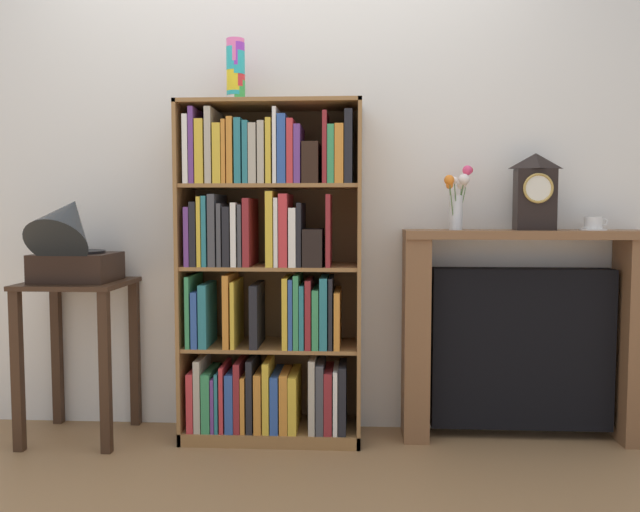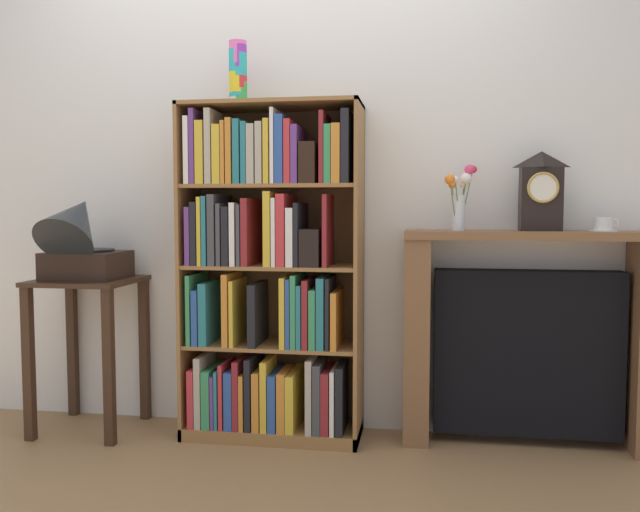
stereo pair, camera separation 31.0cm
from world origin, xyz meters
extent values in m
cube|color=#997047|center=(0.00, 0.00, -0.01)|extent=(7.73, 6.40, 0.02)
cube|color=silver|center=(0.13, 0.30, 1.30)|extent=(4.73, 0.08, 2.60)
cube|color=olive|center=(-0.42, 0.09, 0.80)|extent=(0.02, 0.34, 1.60)
cube|color=olive|center=(0.42, 0.09, 0.80)|extent=(0.02, 0.34, 1.60)
cube|color=brown|center=(0.00, 0.25, 0.80)|extent=(0.85, 0.01, 1.60)
cube|color=olive|center=(0.00, 0.09, 1.59)|extent=(0.85, 0.34, 0.02)
cube|color=olive|center=(0.00, 0.09, 0.03)|extent=(0.85, 0.34, 0.06)
cube|color=#C63338|center=(-0.37, 0.04, 0.20)|extent=(0.03, 0.24, 0.28)
cube|color=#B2A893|center=(-0.33, 0.05, 0.23)|extent=(0.03, 0.24, 0.34)
cube|color=#388E56|center=(-0.29, 0.06, 0.20)|extent=(0.04, 0.27, 0.28)
cube|color=#663884|center=(-0.26, 0.05, 0.19)|extent=(0.02, 0.25, 0.25)
cube|color=teal|center=(-0.24, 0.04, 0.20)|extent=(0.02, 0.23, 0.28)
cube|color=#C63338|center=(-0.22, 0.04, 0.22)|extent=(0.02, 0.23, 0.31)
cube|color=#2D519E|center=(-0.18, 0.07, 0.20)|extent=(0.04, 0.29, 0.28)
cube|color=maroon|center=(-0.15, 0.07, 0.22)|extent=(0.03, 0.28, 0.33)
cube|color=orange|center=(-0.12, 0.04, 0.19)|extent=(0.02, 0.24, 0.26)
cube|color=black|center=(-0.09, 0.07, 0.23)|extent=(0.03, 0.28, 0.34)
cube|color=orange|center=(-0.05, 0.04, 0.20)|extent=(0.03, 0.23, 0.28)
cube|color=gold|center=(-0.01, 0.04, 0.23)|extent=(0.03, 0.23, 0.33)
cube|color=#2D519E|center=(0.03, 0.07, 0.19)|extent=(0.04, 0.28, 0.27)
cube|color=orange|center=(0.07, 0.04, 0.20)|extent=(0.04, 0.23, 0.28)
cube|color=gold|center=(0.11, 0.07, 0.19)|extent=(0.04, 0.29, 0.27)
cube|color=#B2A893|center=(0.20, 0.05, 0.23)|extent=(0.03, 0.24, 0.35)
cube|color=#424247|center=(0.24, 0.05, 0.22)|extent=(0.04, 0.25, 0.33)
cube|color=maroon|center=(0.28, 0.05, 0.21)|extent=(0.04, 0.26, 0.29)
cube|color=white|center=(0.31, 0.05, 0.21)|extent=(0.02, 0.25, 0.30)
cube|color=black|center=(0.34, 0.04, 0.22)|extent=(0.04, 0.23, 0.32)
cube|color=olive|center=(0.00, 0.09, 0.45)|extent=(0.82, 0.32, 0.02)
cube|color=#388E56|center=(-0.37, 0.07, 0.63)|extent=(0.02, 0.29, 0.33)
cube|color=#2D519E|center=(-0.34, 0.06, 0.59)|extent=(0.03, 0.27, 0.26)
cube|color=teal|center=(-0.30, 0.05, 0.61)|extent=(0.04, 0.24, 0.30)
cube|color=orange|center=(-0.20, 0.06, 0.63)|extent=(0.03, 0.27, 0.34)
cube|color=gold|center=(-0.16, 0.06, 0.61)|extent=(0.02, 0.26, 0.31)
cube|color=black|center=(-0.07, 0.06, 0.61)|extent=(0.04, 0.26, 0.29)
cube|color=gold|center=(0.08, 0.04, 0.62)|extent=(0.03, 0.24, 0.33)
cube|color=#2D519E|center=(0.10, 0.05, 0.62)|extent=(0.02, 0.25, 0.32)
cube|color=#388E56|center=(0.13, 0.07, 0.63)|extent=(0.02, 0.29, 0.34)
cube|color=teal|center=(0.15, 0.04, 0.61)|extent=(0.02, 0.23, 0.30)
cube|color=maroon|center=(0.18, 0.05, 0.62)|extent=(0.03, 0.24, 0.32)
cube|color=#388E56|center=(0.22, 0.07, 0.60)|extent=(0.03, 0.28, 0.28)
cube|color=teal|center=(0.25, 0.05, 0.62)|extent=(0.04, 0.25, 0.33)
cube|color=black|center=(0.29, 0.06, 0.62)|extent=(0.02, 0.26, 0.33)
cube|color=orange|center=(0.32, 0.07, 0.59)|extent=(0.03, 0.30, 0.26)
cube|color=olive|center=(0.00, 0.09, 0.83)|extent=(0.82, 0.32, 0.02)
cube|color=#663884|center=(-0.37, 0.06, 0.98)|extent=(0.02, 0.28, 0.27)
cube|color=black|center=(-0.34, 0.05, 0.99)|extent=(0.03, 0.24, 0.30)
cube|color=gold|center=(-0.31, 0.05, 1.00)|extent=(0.02, 0.25, 0.32)
cube|color=teal|center=(-0.29, 0.04, 1.00)|extent=(0.02, 0.24, 0.32)
cube|color=#424247|center=(-0.26, 0.07, 1.01)|extent=(0.03, 0.29, 0.33)
cube|color=#424247|center=(-0.22, 0.05, 0.98)|extent=(0.02, 0.26, 0.29)
cube|color=black|center=(-0.19, 0.07, 0.98)|extent=(0.03, 0.28, 0.28)
cube|color=white|center=(-0.16, 0.06, 0.99)|extent=(0.03, 0.26, 0.29)
cube|color=#424247|center=(-0.13, 0.04, 0.98)|extent=(0.02, 0.24, 0.29)
cube|color=maroon|center=(-0.10, 0.07, 1.00)|extent=(0.03, 0.29, 0.31)
cube|color=gold|center=(0.01, 0.04, 1.01)|extent=(0.03, 0.24, 0.35)
cube|color=white|center=(0.04, 0.06, 1.00)|extent=(0.02, 0.27, 0.32)
cube|color=#C63338|center=(0.07, 0.07, 1.01)|extent=(0.04, 0.29, 0.33)
cube|color=white|center=(0.11, 0.04, 0.97)|extent=(0.03, 0.23, 0.27)
cube|color=black|center=(0.14, 0.07, 0.99)|extent=(0.02, 0.28, 0.29)
cube|color=black|center=(0.20, 0.03, 0.93)|extent=(0.09, 0.20, 0.17)
cube|color=maroon|center=(0.27, 0.05, 1.01)|extent=(0.02, 0.25, 0.33)
cube|color=olive|center=(0.00, 0.09, 1.21)|extent=(0.82, 0.32, 0.02)
cube|color=white|center=(-0.37, 0.07, 1.38)|extent=(0.02, 0.29, 0.31)
cube|color=#663884|center=(-0.34, 0.07, 1.39)|extent=(0.02, 0.29, 0.35)
cube|color=gold|center=(-0.31, 0.05, 1.37)|extent=(0.04, 0.25, 0.29)
cube|color=#B2A893|center=(-0.27, 0.06, 1.39)|extent=(0.03, 0.27, 0.35)
cube|color=gold|center=(-0.23, 0.06, 1.36)|extent=(0.04, 0.28, 0.27)
cube|color=orange|center=(-0.20, 0.06, 1.36)|extent=(0.02, 0.28, 0.29)
cube|color=orange|center=(-0.17, 0.06, 1.37)|extent=(0.03, 0.27, 0.30)
cube|color=teal|center=(-0.13, 0.06, 1.37)|extent=(0.03, 0.27, 0.29)
cube|color=teal|center=(-0.10, 0.07, 1.36)|extent=(0.02, 0.28, 0.28)
cube|color=#B2A893|center=(-0.07, 0.07, 1.36)|extent=(0.03, 0.30, 0.27)
cube|color=#B2A893|center=(-0.03, 0.06, 1.36)|extent=(0.03, 0.26, 0.28)
cube|color=gold|center=(0.01, 0.06, 1.37)|extent=(0.02, 0.26, 0.29)
cube|color=white|center=(0.03, 0.05, 1.39)|extent=(0.02, 0.24, 0.34)
cube|color=#2D519E|center=(0.07, 0.04, 1.38)|extent=(0.04, 0.24, 0.31)
cube|color=#C63338|center=(0.10, 0.06, 1.37)|extent=(0.03, 0.27, 0.29)
cube|color=#663884|center=(0.14, 0.05, 1.35)|extent=(0.03, 0.25, 0.26)
cube|color=black|center=(0.19, 0.06, 1.31)|extent=(0.07, 0.26, 0.19)
cube|color=maroon|center=(0.26, 0.06, 1.38)|extent=(0.02, 0.27, 0.32)
cube|color=#388E56|center=(0.29, 0.05, 1.35)|extent=(0.03, 0.25, 0.26)
cube|color=orange|center=(0.32, 0.05, 1.35)|extent=(0.04, 0.25, 0.27)
cube|color=black|center=(0.37, 0.06, 1.38)|extent=(0.04, 0.27, 0.33)
cylinder|color=green|center=(-0.17, 0.10, 1.65)|extent=(0.08, 0.08, 0.11)
cylinder|color=white|center=(-0.17, 0.10, 1.67)|extent=(0.08, 0.08, 0.11)
cylinder|color=#28B2B7|center=(-0.17, 0.10, 1.69)|extent=(0.08, 0.08, 0.11)
cylinder|color=yellow|center=(-0.17, 0.10, 1.71)|extent=(0.08, 0.08, 0.11)
cylinder|color=red|center=(-0.17, 0.10, 1.73)|extent=(0.08, 0.08, 0.11)
cylinder|color=pink|center=(-0.17, 0.10, 1.75)|extent=(0.08, 0.08, 0.11)
cylinder|color=pink|center=(-0.17, 0.10, 1.77)|extent=(0.08, 0.08, 0.11)
cylinder|color=#28B2B7|center=(-0.17, 0.10, 1.79)|extent=(0.08, 0.08, 0.11)
cylinder|color=#28B2B7|center=(-0.17, 0.10, 1.81)|extent=(0.08, 0.08, 0.11)
cylinder|color=purple|center=(-0.17, 0.10, 1.83)|extent=(0.08, 0.08, 0.11)
cylinder|color=pink|center=(-0.17, 0.10, 1.85)|extent=(0.08, 0.08, 0.11)
cube|color=#382316|center=(-0.93, 0.03, 0.75)|extent=(0.47, 0.46, 0.02)
cube|color=#382316|center=(-1.13, -0.17, 0.37)|extent=(0.04, 0.04, 0.74)
cube|color=#382316|center=(-0.72, -0.17, 0.37)|extent=(0.04, 0.04, 0.74)
cube|color=#382316|center=(-1.13, 0.23, 0.37)|extent=(0.04, 0.04, 0.74)
cube|color=#382316|center=(-0.72, 0.23, 0.37)|extent=(0.04, 0.04, 0.74)
cube|color=black|center=(-0.93, 0.03, 0.83)|extent=(0.36, 0.31, 0.13)
cylinder|color=black|center=(-0.93, 0.03, 0.90)|extent=(0.26, 0.26, 0.01)
cylinder|color=#1E2328|center=(-0.93, -0.02, 0.92)|extent=(0.03, 0.03, 0.06)
cone|color=#1E2328|center=(-0.93, -0.08, 1.05)|extent=(0.29, 0.40, 0.40)
cube|color=brown|center=(1.20, 0.13, 0.99)|extent=(1.13, 0.26, 0.04)
cube|color=brown|center=(0.69, 0.13, 0.48)|extent=(0.12, 0.23, 0.97)
cube|color=black|center=(1.20, 0.17, 0.43)|extent=(0.85, 0.13, 0.77)
cube|color=black|center=(1.24, 0.13, 1.15)|extent=(0.18, 0.10, 0.29)
pyramid|color=black|center=(1.24, 0.13, 1.33)|extent=(0.18, 0.10, 0.07)
cylinder|color=silver|center=(1.24, 0.07, 1.20)|extent=(0.13, 0.01, 0.13)
torus|color=#B79347|center=(1.24, 0.07, 1.20)|extent=(0.14, 0.01, 0.14)
cylinder|color=silver|center=(0.87, 0.13, 1.09)|extent=(0.06, 0.06, 0.16)
cylinder|color=#4C753D|center=(0.85, 0.14, 1.12)|extent=(0.02, 0.04, 0.20)
sphere|color=orange|center=(0.85, 0.16, 1.22)|extent=(0.03, 0.03, 0.03)
cylinder|color=#4C753D|center=(0.89, 0.11, 1.13)|extent=(0.03, 0.03, 0.22)
sphere|color=silver|center=(0.90, 0.10, 1.24)|extent=(0.05, 0.05, 0.05)
cylinder|color=#4C753D|center=(0.87, 0.10, 1.13)|extent=(0.03, 0.05, 0.22)
sphere|color=silver|center=(0.85, 0.08, 1.24)|extent=(0.03, 0.03, 0.03)
cylinder|color=#4C753D|center=(0.89, 0.12, 1.12)|extent=(0.02, 0.01, 0.20)
sphere|color=silver|center=(0.90, 0.13, 1.22)|extent=(0.05, 0.05, 0.05)
cylinder|color=#4C753D|center=(0.85, 0.09, 1.13)|extent=(0.04, 0.06, 0.22)
sphere|color=orange|center=(0.83, 0.06, 1.24)|extent=(0.05, 0.05, 0.05)
cylinder|color=#4C753D|center=(0.91, 0.15, 1.16)|extent=(0.06, 0.07, 0.27)
sphere|color=red|center=(0.94, 0.19, 1.29)|extent=(0.04, 0.04, 0.04)
cylinder|color=#4C753D|center=(0.89, 0.12, 1.15)|extent=(0.06, 0.03, 0.27)
sphere|color=#EA4275|center=(0.92, 0.11, 1.29)|extent=(0.05, 0.05, 0.05)
cylinder|color=white|center=(1.51, 0.13, 1.01)|extent=(0.13, 0.13, 0.01)
cylinder|color=white|center=(1.51, 0.13, 1.04)|extent=(0.08, 0.08, 0.06)
torus|color=white|center=(1.56, 0.13, 1.04)|extent=(0.04, 0.01, 0.04)
camera|label=1|loc=(0.41, -3.00, 1.11)|focal=36.72mm
camera|label=2|loc=(0.72, -2.97, 1.11)|focal=36.72mm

